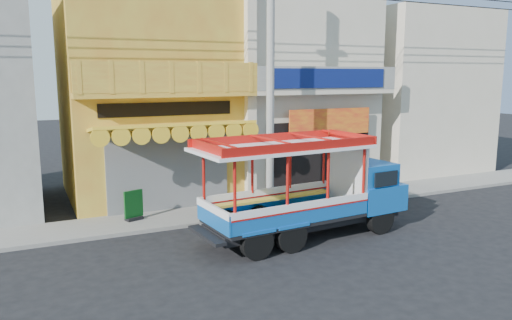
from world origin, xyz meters
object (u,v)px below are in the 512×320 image
at_px(green_sign, 134,208).
at_px(potted_plant_b, 374,179).
at_px(utility_pole, 275,64).
at_px(songthaew_truck, 318,187).
at_px(potted_plant_c, 349,181).

distance_m(green_sign, potted_plant_b, 9.29).
height_order(utility_pole, green_sign, utility_pole).
xyz_separation_m(songthaew_truck, potted_plant_b, (4.61, 3.22, -0.76)).
bearing_deg(potted_plant_c, songthaew_truck, -7.94).
bearing_deg(songthaew_truck, potted_plant_c, 43.65).
bearing_deg(potted_plant_b, potted_plant_c, 37.04).
bearing_deg(potted_plant_b, green_sign, 43.07).
bearing_deg(utility_pole, potted_plant_b, 7.56).
relative_size(utility_pole, potted_plant_c, 26.18).
distance_m(utility_pole, potted_plant_c, 5.75).
distance_m(potted_plant_b, potted_plant_c, 1.10).
xyz_separation_m(green_sign, potted_plant_c, (8.20, -0.08, 0.13)).
height_order(utility_pole, potted_plant_c, utility_pole).
height_order(green_sign, potted_plant_c, potted_plant_c).
relative_size(utility_pole, green_sign, 29.06).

